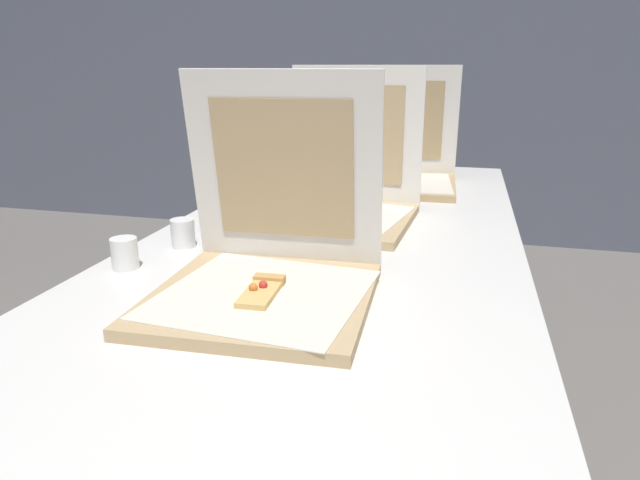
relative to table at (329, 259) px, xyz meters
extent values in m
cube|color=slate|center=(0.00, 2.51, 0.62)|extent=(10.00, 0.10, 2.60)
cube|color=silver|center=(0.00, 0.00, 0.03)|extent=(0.91, 2.29, 0.03)
cylinder|color=gray|center=(-0.39, 1.08, -0.33)|extent=(0.04, 0.04, 0.69)
cylinder|color=gray|center=(0.39, 1.08, -0.33)|extent=(0.04, 0.04, 0.69)
cube|color=tan|center=(-0.04, -0.39, 0.05)|extent=(0.40, 0.40, 0.02)
cube|color=silver|center=(-0.03, -0.39, 0.07)|extent=(0.38, 0.38, 0.00)
cube|color=white|center=(-0.04, -0.22, 0.26)|extent=(0.39, 0.08, 0.39)
cube|color=tan|center=(-0.04, -0.23, 0.26)|extent=(0.28, 0.05, 0.28)
cube|color=#E0B266|center=(-0.03, -0.41, 0.07)|extent=(0.06, 0.12, 0.01)
cube|color=tan|center=(-0.03, -0.35, 0.08)|extent=(0.06, 0.03, 0.02)
sphere|color=red|center=(-0.03, -0.39, 0.08)|extent=(0.02, 0.02, 0.02)
sphere|color=orange|center=(-0.04, -0.41, 0.08)|extent=(0.02, 0.02, 0.02)
cube|color=tan|center=(-0.02, 0.17, 0.05)|extent=(0.42, 0.42, 0.02)
cube|color=silver|center=(-0.01, 0.18, 0.07)|extent=(0.39, 0.39, 0.00)
cube|color=white|center=(-0.01, 0.37, 0.26)|extent=(0.39, 0.04, 0.39)
cube|color=tan|center=(-0.01, 0.36, 0.26)|extent=(0.28, 0.02, 0.28)
cube|color=#E5B74C|center=(-0.05, 0.14, 0.07)|extent=(0.08, 0.11, 0.01)
cube|color=tan|center=(-0.07, 0.18, 0.08)|extent=(0.06, 0.04, 0.02)
sphere|color=#2D6628|center=(-0.07, 0.15, 0.08)|extent=(0.02, 0.02, 0.02)
cube|color=tan|center=(0.09, 0.67, 0.05)|extent=(0.40, 0.40, 0.02)
cube|color=silver|center=(0.10, 0.66, 0.07)|extent=(0.37, 0.37, 0.00)
cube|color=white|center=(0.08, 0.84, 0.26)|extent=(0.39, 0.06, 0.39)
cube|color=tan|center=(0.08, 0.84, 0.26)|extent=(0.28, 0.04, 0.28)
cylinder|color=white|center=(0.13, 0.69, 0.10)|extent=(0.03, 0.03, 0.00)
cylinder|color=white|center=(0.14, 0.69, 0.08)|extent=(0.01, 0.00, 0.03)
cylinder|color=white|center=(0.12, 0.70, 0.08)|extent=(0.01, 0.00, 0.03)
cylinder|color=white|center=(0.12, 0.69, 0.08)|extent=(0.01, 0.00, 0.03)
cylinder|color=white|center=(-0.33, -0.12, 0.08)|extent=(0.06, 0.06, 0.07)
cylinder|color=white|center=(-0.38, -0.28, 0.08)|extent=(0.06, 0.06, 0.07)
camera|label=1|loc=(0.30, -1.28, 0.46)|focal=31.73mm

